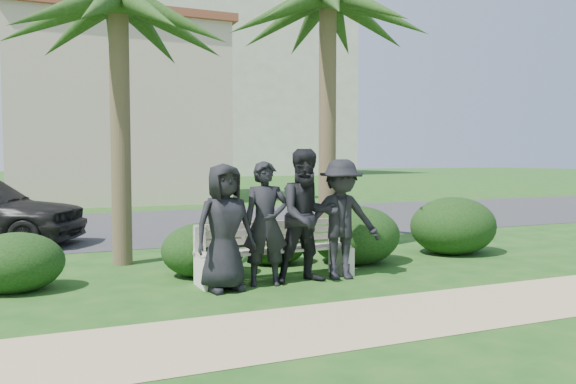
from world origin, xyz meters
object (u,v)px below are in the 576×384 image
Objects in this scene: park_bench at (276,254)px; man_d at (341,219)px; man_c at (308,216)px; palm_right at (328,0)px; palm_left at (118,3)px; man_a at (224,227)px; man_b at (266,224)px.

man_d is (0.90, -0.32, 0.51)m from park_bench.
man_d reaches higher than park_bench.
park_bench is at bearing 137.78° from man_c.
palm_right is at bearing 59.26° from man_c.
palm_left reaches higher than man_c.
park_bench is 4.81m from palm_left.
man_a is at bearing -67.18° from palm_left.
park_bench is 1.08m from man_d.
man_d is 4.44m from palm_right.
man_a is 0.98× the size of man_b.
man_c is 0.56m from man_d.
palm_right is (2.64, 2.22, 3.81)m from man_a.
man_c is 4.69m from palm_left.
man_b is 1.16m from man_d.
palm_right is (3.67, -0.24, 0.39)m from palm_left.
man_d is (1.16, -0.04, 0.01)m from man_b.
palm_left reaches higher than man_d.
man_a is 5.14m from palm_right.
man_d is (0.55, 0.02, -0.07)m from man_c.
palm_right is (2.02, 2.12, 3.79)m from man_b.
man_d is at bearing -111.77° from palm_right.
man_a is at bearing -158.40° from man_b.
palm_left is at bearing 150.34° from man_d.
man_d is at bearing -21.78° from park_bench.
man_c reaches higher than man_b.
palm_right is at bearing 44.02° from park_bench.
palm_left is at bearing 104.47° from man_a.
man_b is 0.31× the size of palm_right.
man_c is 4.53m from palm_right.
man_a is 0.97× the size of man_d.
man_a is 0.63m from man_b.
man_c is at bearing -6.82° from man_a.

